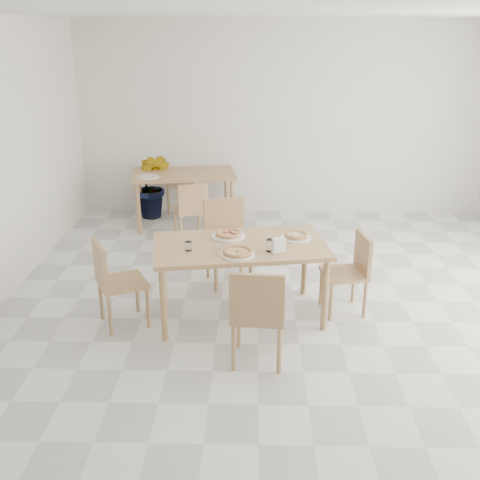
{
  "coord_description": "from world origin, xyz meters",
  "views": [
    {
      "loc": [
        -0.43,
        -4.82,
        2.64
      ],
      "look_at": [
        -0.55,
        0.1,
        0.79
      ],
      "focal_mm": 42.0,
      "sensor_mm": 36.0,
      "label": 1
    }
  ],
  "objects_px": {
    "chair_south": "(258,310)",
    "pizza_mushroom": "(296,235)",
    "chair_west": "(113,278)",
    "plate_empty": "(148,177)",
    "tumbler_b": "(188,246)",
    "plate_pepperoni": "(228,236)",
    "tumbler_a": "(271,245)",
    "second_table": "(184,179)",
    "chair_back_s": "(191,207)",
    "chair_back_n": "(182,177)",
    "plate_margherita": "(238,254)",
    "potted_plant": "(153,186)",
    "chair_north": "(227,235)",
    "pizza_margherita": "(238,252)",
    "plate_mushroom": "(296,238)",
    "napkin_holder": "(279,246)",
    "main_table": "(240,251)",
    "chair_east": "(352,268)",
    "pizza_pepperoni": "(228,234)"
  },
  "relations": [
    {
      "from": "chair_back_n",
      "to": "chair_east",
      "type": "bearing_deg",
      "value": -58.71
    },
    {
      "from": "tumbler_b",
      "to": "chair_back_s",
      "type": "relative_size",
      "value": 0.11
    },
    {
      "from": "plate_margherita",
      "to": "potted_plant",
      "type": "relative_size",
      "value": 0.32
    },
    {
      "from": "pizza_margherita",
      "to": "potted_plant",
      "type": "height_order",
      "value": "potted_plant"
    },
    {
      "from": "plate_margherita",
      "to": "potted_plant",
      "type": "height_order",
      "value": "potted_plant"
    },
    {
      "from": "chair_back_s",
      "to": "plate_mushroom",
      "type": "bearing_deg",
      "value": 101.79
    },
    {
      "from": "pizza_margherita",
      "to": "napkin_holder",
      "type": "distance_m",
      "value": 0.38
    },
    {
      "from": "chair_east",
      "to": "plate_margherita",
      "type": "height_order",
      "value": "chair_east"
    },
    {
      "from": "pizza_mushroom",
      "to": "tumbler_b",
      "type": "xyz_separation_m",
      "value": [
        -1.01,
        -0.34,
        0.01
      ]
    },
    {
      "from": "main_table",
      "to": "chair_back_s",
      "type": "distance_m",
      "value": 2.2
    },
    {
      "from": "pizza_pepperoni",
      "to": "potted_plant",
      "type": "relative_size",
      "value": 0.35
    },
    {
      "from": "main_table",
      "to": "second_table",
      "type": "xyz_separation_m",
      "value": [
        -0.86,
        2.8,
        -0.01
      ]
    },
    {
      "from": "chair_west",
      "to": "plate_mushroom",
      "type": "xyz_separation_m",
      "value": [
        1.71,
        0.39,
        0.27
      ]
    },
    {
      "from": "napkin_holder",
      "to": "second_table",
      "type": "distance_m",
      "value": 3.26
    },
    {
      "from": "napkin_holder",
      "to": "pizza_pepperoni",
      "type": "bearing_deg",
      "value": 114.05
    },
    {
      "from": "chair_west",
      "to": "plate_mushroom",
      "type": "bearing_deg",
      "value": -104.51
    },
    {
      "from": "chair_south",
      "to": "plate_margherita",
      "type": "height_order",
      "value": "chair_south"
    },
    {
      "from": "chair_south",
      "to": "second_table",
      "type": "height_order",
      "value": "chair_south"
    },
    {
      "from": "plate_margherita",
      "to": "pizza_margherita",
      "type": "height_order",
      "value": "pizza_margherita"
    },
    {
      "from": "plate_mushroom",
      "to": "second_table",
      "type": "xyz_separation_m",
      "value": [
        -1.4,
        2.63,
        -0.1
      ]
    },
    {
      "from": "tumbler_a",
      "to": "napkin_holder",
      "type": "bearing_deg",
      "value": -35.2
    },
    {
      "from": "plate_pepperoni",
      "to": "chair_back_n",
      "type": "height_order",
      "value": "chair_back_n"
    },
    {
      "from": "chair_north",
      "to": "chair_back_s",
      "type": "bearing_deg",
      "value": 95.71
    },
    {
      "from": "tumbler_a",
      "to": "potted_plant",
      "type": "height_order",
      "value": "potted_plant"
    },
    {
      "from": "chair_north",
      "to": "plate_mushroom",
      "type": "relative_size",
      "value": 3.09
    },
    {
      "from": "chair_north",
      "to": "pizza_margherita",
      "type": "xyz_separation_m",
      "value": [
        0.15,
        -1.13,
        0.25
      ]
    },
    {
      "from": "chair_east",
      "to": "pizza_mushroom",
      "type": "bearing_deg",
      "value": -103.35
    },
    {
      "from": "plate_pepperoni",
      "to": "main_table",
      "type": "bearing_deg",
      "value": -58.73
    },
    {
      "from": "chair_back_s",
      "to": "chair_back_n",
      "type": "relative_size",
      "value": 0.92
    },
    {
      "from": "chair_north",
      "to": "main_table",
      "type": "bearing_deg",
      "value": -95.86
    },
    {
      "from": "chair_west",
      "to": "plate_empty",
      "type": "height_order",
      "value": "chair_west"
    },
    {
      "from": "chair_back_s",
      "to": "plate_margherita",
      "type": "bearing_deg",
      "value": 85.02
    },
    {
      "from": "main_table",
      "to": "plate_margherita",
      "type": "height_order",
      "value": "plate_margherita"
    },
    {
      "from": "pizza_margherita",
      "to": "plate_empty",
      "type": "xyz_separation_m",
      "value": [
        -1.3,
        2.81,
        -0.02
      ]
    },
    {
      "from": "chair_south",
      "to": "pizza_mushroom",
      "type": "relative_size",
      "value": 2.92
    },
    {
      "from": "plate_margherita",
      "to": "plate_empty",
      "type": "relative_size",
      "value": 1.08
    },
    {
      "from": "pizza_mushroom",
      "to": "tumbler_b",
      "type": "height_order",
      "value": "tumbler_b"
    },
    {
      "from": "chair_north",
      "to": "tumbler_b",
      "type": "height_order",
      "value": "chair_north"
    },
    {
      "from": "main_table",
      "to": "pizza_mushroom",
      "type": "bearing_deg",
      "value": 7.64
    },
    {
      "from": "plate_mushroom",
      "to": "tumbler_b",
      "type": "height_order",
      "value": "tumbler_b"
    },
    {
      "from": "plate_pepperoni",
      "to": "potted_plant",
      "type": "xyz_separation_m",
      "value": [
        -1.24,
        2.85,
        -0.27
      ]
    },
    {
      "from": "tumbler_b",
      "to": "napkin_holder",
      "type": "xyz_separation_m",
      "value": [
        0.82,
        -0.05,
        0.03
      ]
    },
    {
      "from": "plate_margherita",
      "to": "second_table",
      "type": "xyz_separation_m",
      "value": [
        -0.85,
        3.08,
        -0.1
      ]
    },
    {
      "from": "chair_south",
      "to": "pizza_mushroom",
      "type": "height_order",
      "value": "chair_south"
    },
    {
      "from": "plate_pepperoni",
      "to": "tumbler_a",
      "type": "height_order",
      "value": "tumbler_a"
    },
    {
      "from": "chair_back_s",
      "to": "chair_north",
      "type": "bearing_deg",
      "value": 91.96
    },
    {
      "from": "chair_south",
      "to": "chair_north",
      "type": "relative_size",
      "value": 0.96
    },
    {
      "from": "plate_pepperoni",
      "to": "chair_back_s",
      "type": "relative_size",
      "value": 0.41
    },
    {
      "from": "main_table",
      "to": "potted_plant",
      "type": "height_order",
      "value": "potted_plant"
    },
    {
      "from": "main_table",
      "to": "chair_west",
      "type": "xyz_separation_m",
      "value": [
        -1.17,
        -0.22,
        -0.19
      ]
    }
  ]
}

